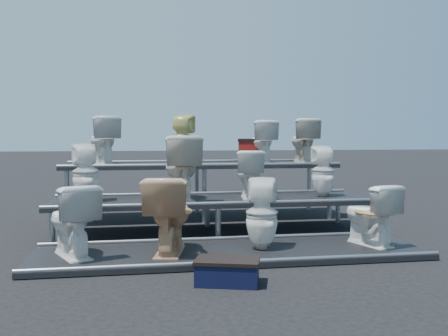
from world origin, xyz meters
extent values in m
plane|color=black|center=(0.00, 0.00, 0.00)|extent=(80.00, 80.00, 0.00)
cube|color=black|center=(0.00, -1.30, 0.03)|extent=(4.20, 1.20, 0.06)
cube|color=black|center=(0.00, 0.00, 0.23)|extent=(4.20, 1.20, 0.46)
cube|color=black|center=(0.00, 1.30, 0.43)|extent=(4.20, 1.20, 0.86)
imported|color=white|center=(-1.65, -1.30, 0.43)|extent=(0.68, 0.84, 0.75)
imported|color=#DCA979|center=(-0.66, -1.30, 0.47)|extent=(0.61, 0.87, 0.81)
imported|color=white|center=(0.35, -1.30, 0.45)|extent=(0.43, 0.44, 0.78)
imported|color=white|center=(1.61, -1.30, 0.41)|extent=(0.57, 0.76, 0.70)
imported|color=white|center=(-1.63, 0.00, 0.83)|extent=(0.40, 0.41, 0.74)
imported|color=beige|center=(-0.41, 0.00, 0.88)|extent=(0.50, 0.84, 0.84)
imported|color=white|center=(0.50, 0.00, 0.78)|extent=(0.44, 0.68, 0.65)
imported|color=white|center=(1.55, 0.00, 0.81)|extent=(0.36, 0.37, 0.70)
imported|color=white|center=(-1.49, 1.30, 1.23)|extent=(0.59, 0.80, 0.73)
imported|color=#CEC87A|center=(-0.28, 1.30, 1.25)|extent=(0.46, 0.47, 0.79)
imported|color=white|center=(1.01, 1.30, 1.20)|extent=(0.39, 0.67, 0.68)
imported|color=beige|center=(1.71, 1.30, 1.22)|extent=(0.45, 0.73, 0.72)
cube|color=maroon|center=(0.91, 1.49, 1.03)|extent=(0.56, 0.48, 0.35)
cube|color=black|center=(-0.22, -2.32, 0.10)|extent=(0.61, 0.46, 0.19)
camera|label=1|loc=(-0.98, -6.55, 1.29)|focal=40.00mm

